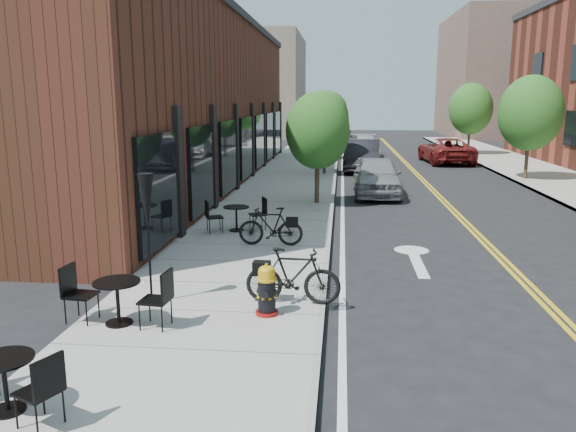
{
  "coord_description": "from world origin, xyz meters",
  "views": [
    {
      "loc": [
        0.23,
        -10.34,
        3.64
      ],
      "look_at": [
        -0.98,
        2.33,
        1.0
      ],
      "focal_mm": 35.0,
      "sensor_mm": 36.0,
      "label": 1
    }
  ],
  "objects": [
    {
      "name": "tree_far_c",
      "position": [
        8.6,
        28.0,
        3.06
      ],
      "size": [
        2.8,
        2.8,
        4.62
      ],
      "color": "#382B1E",
      "rests_on": "sidewalk_far"
    },
    {
      "name": "parked_car_c",
      "position": [
        1.6,
        25.7,
        0.73
      ],
      "size": [
        2.19,
        5.09,
        1.46
      ],
      "primitive_type": "imported",
      "rotation": [
        0.0,
        0.0,
        -0.03
      ],
      "color": "#B5B6BA",
      "rests_on": "ground"
    },
    {
      "name": "tree_near_a",
      "position": [
        -0.6,
        9.0,
        2.6
      ],
      "size": [
        2.2,
        2.2,
        3.81
      ],
      "color": "#382B1E",
      "rests_on": "sidewalk_near"
    },
    {
      "name": "bicycle_right",
      "position": [
        -0.57,
        -1.0,
        0.62
      ],
      "size": [
        1.69,
        0.52,
        1.01
      ],
      "primitive_type": "imported",
      "rotation": [
        0.0,
        0.0,
        1.54
      ],
      "color": "black",
      "rests_on": "sidewalk_near"
    },
    {
      "name": "ground",
      "position": [
        0.0,
        0.0,
        0.0
      ],
      "size": [
        120.0,
        120.0,
        0.0
      ],
      "primitive_type": "plane",
      "color": "black",
      "rests_on": "ground"
    },
    {
      "name": "fire_hydrant",
      "position": [
        -0.96,
        -1.55,
        0.54
      ],
      "size": [
        0.47,
        0.47,
        0.88
      ],
      "rotation": [
        0.0,
        0.0,
        -0.27
      ],
      "color": "maroon",
      "rests_on": "sidewalk_near"
    },
    {
      "name": "parked_car_a",
      "position": [
        1.6,
        11.42,
        0.75
      ],
      "size": [
        1.77,
        4.39,
        1.5
      ],
      "primitive_type": "imported",
      "rotation": [
        0.0,
        0.0,
        -0.0
      ],
      "color": "gray",
      "rests_on": "ground"
    },
    {
      "name": "patio_umbrella",
      "position": [
        -3.06,
        -1.2,
        1.77
      ],
      "size": [
        0.37,
        0.37,
        2.3
      ],
      "color": "black",
      "rests_on": "sidewalk_near"
    },
    {
      "name": "tree_far_b",
      "position": [
        8.6,
        16.0,
        3.06
      ],
      "size": [
        2.8,
        2.8,
        4.62
      ],
      "color": "#382B1E",
      "rests_on": "sidewalk_far"
    },
    {
      "name": "sidewalk_near",
      "position": [
        -2.0,
        10.0,
        0.06
      ],
      "size": [
        4.0,
        70.0,
        0.12
      ],
      "primitive_type": "cube",
      "color": "#9E9B93",
      "rests_on": "ground"
    },
    {
      "name": "tree_near_b",
      "position": [
        -0.6,
        17.0,
        2.71
      ],
      "size": [
        2.3,
        2.3,
        3.98
      ],
      "color": "#382B1E",
      "rests_on": "sidewalk_near"
    },
    {
      "name": "bistro_set_c",
      "position": [
        -2.6,
        4.46,
        0.56
      ],
      "size": [
        1.65,
        1.04,
        0.88
      ],
      "rotation": [
        0.0,
        0.0,
        0.42
      ],
      "color": "black",
      "rests_on": "sidewalk_near"
    },
    {
      "name": "bg_building_left",
      "position": [
        -8.0,
        48.0,
        5.0
      ],
      "size": [
        8.0,
        14.0,
        10.0
      ],
      "primitive_type": "cube",
      "color": "#726656",
      "rests_on": "ground"
    },
    {
      "name": "parked_car_far",
      "position": [
        6.3,
        23.32,
        0.73
      ],
      "size": [
        2.82,
        5.45,
        1.47
      ],
      "primitive_type": "imported",
      "rotation": [
        0.0,
        0.0,
        3.22
      ],
      "color": "maroon",
      "rests_on": "ground"
    },
    {
      "name": "tree_near_c",
      "position": [
        -0.6,
        25.0,
        2.53
      ],
      "size": [
        2.1,
        2.1,
        3.67
      ],
      "color": "#382B1E",
      "rests_on": "sidewalk_near"
    },
    {
      "name": "building_near",
      "position": [
        -6.5,
        14.0,
        3.5
      ],
      "size": [
        5.0,
        28.0,
        7.0
      ],
      "primitive_type": "cube",
      "color": "#412215",
      "rests_on": "ground"
    },
    {
      "name": "tree_near_d",
      "position": [
        -0.6,
        33.0,
        2.79
      ],
      "size": [
        2.4,
        2.4,
        4.11
      ],
      "color": "#382B1E",
      "rests_on": "sidewalk_near"
    },
    {
      "name": "bistro_set_b",
      "position": [
        -3.27,
        -2.18,
        0.59
      ],
      "size": [
        1.74,
        0.81,
        0.93
      ],
      "rotation": [
        0.0,
        0.0,
        -0.1
      ],
      "color": "black",
      "rests_on": "sidewalk_near"
    },
    {
      "name": "bistro_set_a",
      "position": [
        -3.54,
        -4.8,
        0.55
      ],
      "size": [
        1.61,
        1.01,
        0.86
      ],
      "rotation": [
        0.0,
        0.0,
        -0.42
      ],
      "color": "black",
      "rests_on": "sidewalk_near"
    },
    {
      "name": "bicycle_left",
      "position": [
        -1.47,
        2.98,
        0.6
      ],
      "size": [
        1.59,
        0.46,
        0.96
      ],
      "primitive_type": "imported",
      "rotation": [
        0.0,
        0.0,
        -1.58
      ],
      "color": "black",
      "rests_on": "sidewalk_near"
    },
    {
      "name": "parked_car_b",
      "position": [
        1.31,
        19.12,
        0.81
      ],
      "size": [
        2.06,
        5.0,
        1.61
      ],
      "primitive_type": "imported",
      "rotation": [
        0.0,
        0.0,
        -0.07
      ],
      "color": "black",
      "rests_on": "ground"
    },
    {
      "name": "bg_building_right",
      "position": [
        16.0,
        50.0,
        6.0
      ],
      "size": [
        10.0,
        16.0,
        12.0
      ],
      "primitive_type": "cube",
      "color": "brown",
      "rests_on": "ground"
    }
  ]
}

